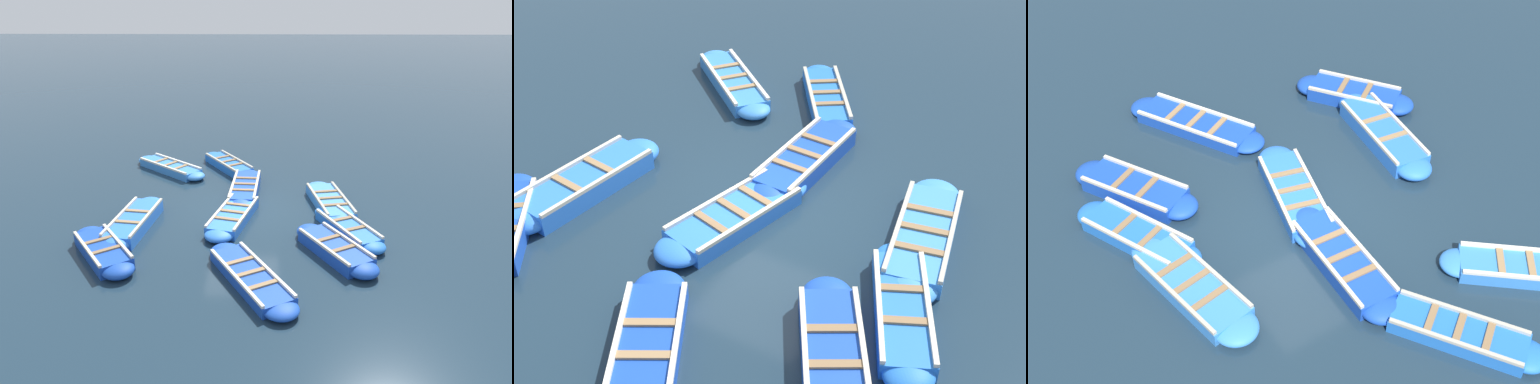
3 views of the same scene
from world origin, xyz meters
The scene contains 10 objects.
ground_plane centered at (0.00, 0.00, 0.00)m, with size 120.00×120.00×0.00m, color #1C303F.
boat_drifting centered at (-4.10, -0.73, 0.16)m, with size 3.20×2.46×0.37m.
boat_alongside centered at (1.50, 3.27, 0.15)m, with size 3.27×2.06×0.36m.
boat_tucked centered at (-0.39, 2.95, 0.16)m, with size 3.70×1.52×0.38m.
boat_mid_row centered at (4.26, 0.41, 0.15)m, with size 3.81×2.64×0.35m.
boat_stern_in centered at (-3.73, -3.04, 0.15)m, with size 2.94×3.30×0.36m.
boat_near_quay centered at (-1.50, 0.04, 0.18)m, with size 3.60×1.08×0.43m.
boat_bow_out centered at (0.74, -0.25, 0.16)m, with size 3.61×1.75×0.38m.
boat_end_of_row centered at (1.31, -3.28, 0.20)m, with size 3.74×1.37×0.46m.
boat_outer_left centered at (2.83, 2.71, 0.18)m, with size 3.24×2.33×0.42m.
Camera 2 is at (9.32, 5.32, 8.15)m, focal length 50.00 mm.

